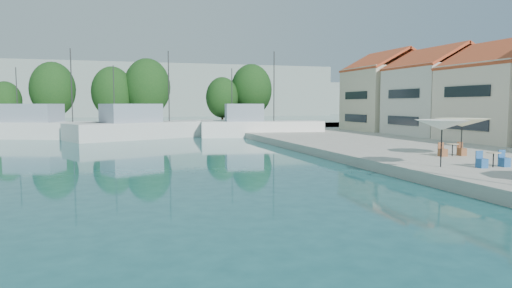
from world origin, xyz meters
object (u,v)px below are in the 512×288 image
object	(u,v)px
trawler_02	(53,129)
trawler_04	(259,127)
trawler_03	(151,128)
umbrella_cream	(462,123)
umbrella_white	(442,125)

from	to	relation	value
trawler_02	trawler_04	world-z (taller)	same
trawler_03	umbrella_cream	xyz separation A→B (m)	(16.59, -29.26, 1.57)
trawler_04	trawler_02	bearing A→B (deg)	177.11
trawler_02	trawler_04	xyz separation A→B (m)	(22.49, -4.26, 0.00)
trawler_04	umbrella_white	distance (m)	31.33
trawler_03	umbrella_white	distance (m)	35.30
trawler_02	trawler_04	bearing A→B (deg)	11.01
umbrella_white	trawler_02	bearing A→B (deg)	122.14
trawler_02	umbrella_cream	size ratio (longest dim) A/B	5.77
trawler_02	trawler_03	world-z (taller)	same
trawler_03	trawler_04	bearing A→B (deg)	-33.62
umbrella_white	umbrella_cream	world-z (taller)	umbrella_white
trawler_03	umbrella_white	bearing A→B (deg)	-94.98
trawler_02	trawler_04	distance (m)	22.89
trawler_04	umbrella_white	size ratio (longest dim) A/B	5.41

